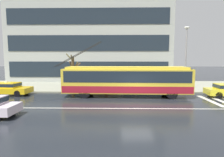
% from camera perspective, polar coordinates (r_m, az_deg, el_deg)
% --- Properties ---
extents(ground_plane, '(160.00, 160.00, 0.00)m').
position_cam_1_polar(ground_plane, '(14.91, 7.87, -8.02)').
color(ground_plane, '#202429').
extents(sidewalk_slab, '(80.00, 10.00, 0.14)m').
position_cam_1_polar(sidewalk_slab, '(24.64, 5.20, -2.27)').
color(sidewalk_slab, gray).
rests_on(sidewalk_slab, ground_plane).
extents(crosswalk_stripe_edge_near, '(0.44, 4.40, 0.01)m').
position_cam_1_polar(crosswalk_stripe_edge_near, '(18.21, 28.17, -6.11)').
color(crosswalk_stripe_edge_near, beige).
rests_on(crosswalk_stripe_edge_near, ground_plane).
extents(crosswalk_stripe_inner_a, '(0.44, 4.40, 0.01)m').
position_cam_1_polar(crosswalk_stripe_inner_a, '(18.63, 30.65, -5.97)').
color(crosswalk_stripe_inner_a, beige).
rests_on(crosswalk_stripe_inner_a, ground_plane).
extents(lane_centre_line, '(72.00, 0.14, 0.01)m').
position_cam_1_polar(lane_centre_line, '(13.76, 8.45, -9.21)').
color(lane_centre_line, silver).
rests_on(lane_centre_line, ground_plane).
extents(trolleybus, '(13.07, 2.81, 5.31)m').
position_cam_1_polar(trolleybus, '(17.87, 4.52, -0.47)').
color(trolleybus, yellow).
rests_on(trolleybus, ground_plane).
extents(taxi_queued_behind_bus, '(4.55, 2.03, 1.39)m').
position_cam_1_polar(taxi_queued_behind_bus, '(21.36, -29.78, -2.60)').
color(taxi_queued_behind_bus, yellow).
rests_on(taxi_queued_behind_bus, ground_plane).
extents(bus_shelter, '(4.26, 1.55, 2.57)m').
position_cam_1_polar(bus_shelter, '(21.56, -1.99, 1.82)').
color(bus_shelter, gray).
rests_on(bus_shelter, sidewalk_slab).
extents(pedestrian_at_shelter, '(1.21, 1.21, 1.97)m').
position_cam_1_polar(pedestrian_at_shelter, '(21.34, 7.67, 1.02)').
color(pedestrian_at_shelter, '#4F4D4E').
rests_on(pedestrian_at_shelter, sidewalk_slab).
extents(pedestrian_approaching_curb, '(1.17, 1.17, 1.87)m').
position_cam_1_polar(pedestrian_approaching_curb, '(21.93, -1.65, 0.76)').
color(pedestrian_approaching_curb, '#2D224E').
rests_on(pedestrian_approaching_curb, sidewalk_slab).
extents(pedestrian_walking_past, '(1.27, 1.27, 1.96)m').
position_cam_1_polar(pedestrian_walking_past, '(21.67, -6.54, 0.83)').
color(pedestrian_walking_past, navy).
rests_on(pedestrian_walking_past, sidewalk_slab).
extents(street_lamp, '(0.60, 0.32, 6.99)m').
position_cam_1_polar(street_lamp, '(21.77, 22.01, 7.27)').
color(street_lamp, gray).
rests_on(street_lamp, sidewalk_slab).
extents(street_tree_bare, '(1.85, 1.76, 4.17)m').
position_cam_1_polar(street_tree_bare, '(22.48, -12.03, 2.61)').
color(street_tree_bare, brown).
rests_on(street_tree_bare, sidewalk_slab).
extents(office_tower_corner_left, '(25.47, 14.75, 19.72)m').
position_cam_1_polar(office_tower_corner_left, '(35.15, -5.78, 16.22)').
color(office_tower_corner_left, '#ACB1A9').
rests_on(office_tower_corner_left, ground_plane).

